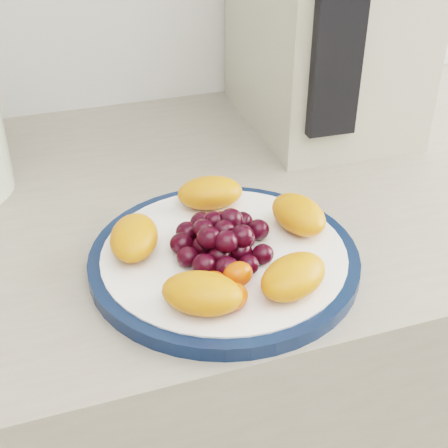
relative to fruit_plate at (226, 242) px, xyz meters
name	(u,v)px	position (x,y,z in m)	size (l,w,h in m)	color
counter	(178,435)	(-0.02, 0.17, -0.48)	(3.50, 0.60, 0.90)	gray
cabinet_face	(179,447)	(-0.02, 0.17, -0.51)	(3.48, 0.58, 0.84)	#8D7852
plate_rim	(224,259)	(0.00, 0.01, -0.03)	(0.27, 0.27, 0.01)	#0D1C3A
plate_face	(224,258)	(0.00, 0.01, -0.02)	(0.25, 0.25, 0.02)	white
appliance_panel	(339,26)	(0.19, 0.16, 0.15)	(0.06, 0.02, 0.27)	black
fruit_plate	(226,242)	(0.00, 0.00, 0.00)	(0.24, 0.23, 0.04)	#DA5F17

